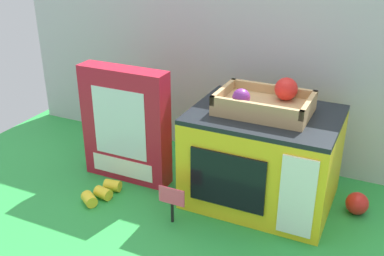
{
  "coord_description": "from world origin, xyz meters",
  "views": [
    {
      "loc": [
        0.41,
        -1.0,
        0.7
      ],
      "look_at": [
        -0.07,
        0.03,
        0.19
      ],
      "focal_mm": 42.94,
      "sensor_mm": 36.0,
      "label": 1
    }
  ],
  "objects_px": {
    "toy_microwave": "(263,157)",
    "cookie_set_box": "(126,125)",
    "food_groups_crate": "(266,103)",
    "loose_toy_banana": "(102,192)",
    "price_sign": "(172,200)",
    "loose_toy_apple": "(357,203)"
  },
  "relations": [
    {
      "from": "toy_microwave",
      "to": "cookie_set_box",
      "type": "distance_m",
      "value": 0.4
    },
    {
      "from": "food_groups_crate",
      "to": "loose_toy_banana",
      "type": "bearing_deg",
      "value": -154.64
    },
    {
      "from": "cookie_set_box",
      "to": "toy_microwave",
      "type": "bearing_deg",
      "value": 7.72
    },
    {
      "from": "price_sign",
      "to": "loose_toy_banana",
      "type": "bearing_deg",
      "value": 175.66
    },
    {
      "from": "food_groups_crate",
      "to": "loose_toy_apple",
      "type": "height_order",
      "value": "food_groups_crate"
    },
    {
      "from": "food_groups_crate",
      "to": "loose_toy_apple",
      "type": "distance_m",
      "value": 0.36
    },
    {
      "from": "toy_microwave",
      "to": "cookie_set_box",
      "type": "height_order",
      "value": "cookie_set_box"
    },
    {
      "from": "loose_toy_banana",
      "to": "price_sign",
      "type": "bearing_deg",
      "value": -4.34
    },
    {
      "from": "price_sign",
      "to": "loose_toy_apple",
      "type": "bearing_deg",
      "value": 29.87
    },
    {
      "from": "price_sign",
      "to": "loose_toy_apple",
      "type": "distance_m",
      "value": 0.48
    },
    {
      "from": "toy_microwave",
      "to": "loose_toy_banana",
      "type": "bearing_deg",
      "value": -155.15
    },
    {
      "from": "loose_toy_apple",
      "to": "cookie_set_box",
      "type": "bearing_deg",
      "value": -171.79
    },
    {
      "from": "toy_microwave",
      "to": "loose_toy_apple",
      "type": "bearing_deg",
      "value": 8.97
    },
    {
      "from": "toy_microwave",
      "to": "food_groups_crate",
      "type": "height_order",
      "value": "food_groups_crate"
    },
    {
      "from": "food_groups_crate",
      "to": "loose_toy_banana",
      "type": "distance_m",
      "value": 0.51
    },
    {
      "from": "food_groups_crate",
      "to": "cookie_set_box",
      "type": "relative_size",
      "value": 0.69
    },
    {
      "from": "toy_microwave",
      "to": "loose_toy_apple",
      "type": "distance_m",
      "value": 0.27
    },
    {
      "from": "cookie_set_box",
      "to": "loose_toy_apple",
      "type": "bearing_deg",
      "value": 8.21
    },
    {
      "from": "toy_microwave",
      "to": "loose_toy_banana",
      "type": "height_order",
      "value": "toy_microwave"
    },
    {
      "from": "food_groups_crate",
      "to": "price_sign",
      "type": "distance_m",
      "value": 0.34
    },
    {
      "from": "loose_toy_banana",
      "to": "loose_toy_apple",
      "type": "xyz_separation_m",
      "value": [
        0.64,
        0.22,
        0.01
      ]
    },
    {
      "from": "food_groups_crate",
      "to": "loose_toy_banana",
      "type": "height_order",
      "value": "food_groups_crate"
    }
  ]
}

